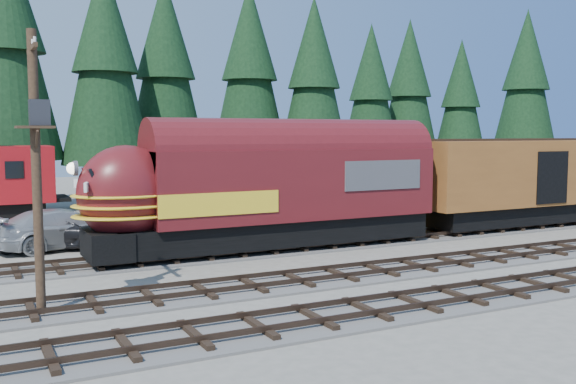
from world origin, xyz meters
name	(u,v)px	position (x,y,z in m)	size (l,w,h in m)	color
ground	(398,258)	(0.00, 0.00, 0.00)	(120.00, 120.00, 0.00)	#6B665B
track_siding	(500,229)	(10.00, 4.00, 0.06)	(68.00, 3.20, 0.33)	#4C4947
track_spur	(87,221)	(-10.00, 18.00, 0.06)	(32.00, 3.20, 0.33)	#4C4947
depot	(288,176)	(0.00, 10.50, 2.96)	(12.80, 7.00, 5.30)	gold
conifer_backdrop	(246,69)	(3.45, 24.45, 10.36)	(81.19, 22.21, 17.21)	black
locomotive	(259,194)	(-4.78, 4.00, 2.67)	(16.88, 3.35, 4.59)	black
boxcar	(529,179)	(12.14, 4.00, 2.77)	(14.77, 3.17, 4.64)	black
utility_pole	(37,155)	(-14.72, -2.34, 4.78)	(1.02, 2.05, 8.37)	black
pickup_truck_a	(62,230)	(-12.63, 9.11, 0.84)	(2.80, 6.08, 1.69)	black
pickup_truck_b	(64,229)	(-12.52, 9.03, 0.94)	(2.63, 6.47, 1.88)	#A2A5A9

